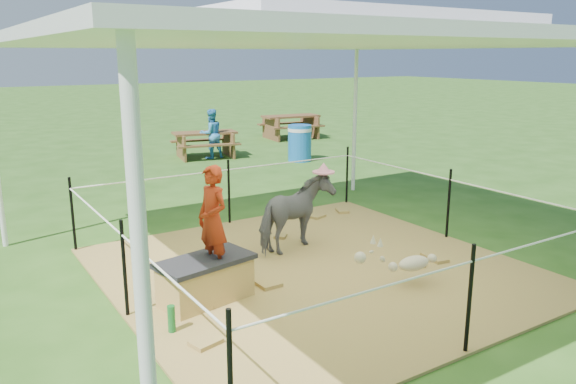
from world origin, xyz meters
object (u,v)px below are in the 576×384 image
picnic_table_near (205,145)px  picnic_table_far (291,127)px  pony (296,214)px  distant_person (211,134)px  green_bottle (171,319)px  foal (414,261)px  straw_bale (206,282)px  woman (212,210)px  trash_barrel (300,143)px

picnic_table_near → picnic_table_far: picnic_table_far is taller
pony → distant_person: bearing=-35.2°
green_bottle → pony: bearing=29.9°
foal → pony: bearing=108.0°
straw_bale → foal: bearing=-21.6°
pony → picnic_table_near: size_ratio=0.73×
straw_bale → woman: woman is taller
straw_bale → picnic_table_far: (7.13, 9.45, 0.12)m
woman → pony: 1.82m
woman → picnic_table_far: size_ratio=0.65×
straw_bale → foal: (2.12, -0.84, 0.07)m
pony → trash_barrel: bearing=-53.2°
picnic_table_far → distant_person: (-3.51, -1.82, 0.26)m
picnic_table_far → pony: bearing=-115.7°
foal → picnic_table_far: picnic_table_far is taller
pony → picnic_table_far: 10.23m
pony → green_bottle: bearing=100.9°
straw_bale → picnic_table_near: size_ratio=0.59×
straw_bale → trash_barrel: bearing=49.5°
green_bottle → pony: 2.56m
woman → trash_barrel: (5.17, 6.17, -0.56)m
pony → foal: 1.73m
straw_bale → green_bottle: size_ratio=3.60×
trash_barrel → foal: bearing=-114.2°
woman → distant_person: 8.41m
pony → picnic_table_far: pony is taller
foal → picnic_table_far: (5.01, 10.29, 0.05)m
green_bottle → distant_person: (4.17, 8.08, 0.45)m
trash_barrel → picnic_table_far: (1.85, 3.28, -0.08)m
distant_person → green_bottle: bearing=61.4°
straw_bale → foal: 2.28m
pony → picnic_table_far: size_ratio=0.67×
picnic_table_near → picnic_table_far: bearing=35.4°
pony → trash_barrel: pony is taller
straw_bale → distant_person: distant_person is taller
trash_barrel → pony: bearing=-124.1°
green_bottle → picnic_table_far: picnic_table_far is taller
green_bottle → straw_bale: bearing=39.3°
foal → picnic_table_far: bearing=66.2°
picnic_table_near → distant_person: 0.36m
foal → woman: bearing=159.6°
foal → picnic_table_far: 11.44m
green_bottle → foal: size_ratio=0.26×
foal → picnic_table_near: bearing=82.8°
woman → green_bottle: bearing=-66.0°
foal → picnic_table_near: picnic_table_near is taller
pony → foal: (0.47, -1.65, -0.20)m
pony → distant_person: size_ratio=0.93×
green_bottle → foal: (2.67, -0.39, 0.15)m
green_bottle → picnic_table_far: size_ratio=0.15×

